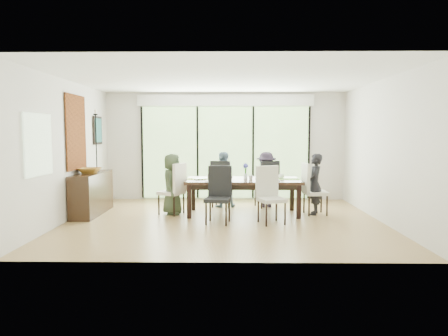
{
  "coord_description": "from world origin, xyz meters",
  "views": [
    {
      "loc": [
        0.12,
        -7.58,
        1.69
      ],
      "look_at": [
        0.0,
        0.25,
        1.0
      ],
      "focal_mm": 32.0,
      "sensor_mm": 36.0,
      "label": 1
    }
  ],
  "objects_px": {
    "table_top": "(243,181)",
    "person_far_right": "(266,179)",
    "person_far_left": "(222,179)",
    "vase": "(246,176)",
    "cup_c": "(281,176)",
    "chair_left_end": "(171,188)",
    "sideboard": "(92,193)",
    "laptop": "(202,179)",
    "cup_a": "(210,176)",
    "chair_far_right": "(266,183)",
    "chair_right_end": "(316,189)",
    "chair_far_left": "(222,183)",
    "person_right_end": "(315,184)",
    "person_left_end": "(172,184)",
    "chair_near_right": "(272,195)",
    "cup_b": "(251,178)",
    "bowl": "(90,171)",
    "chair_near_left": "(218,195)"
  },
  "relations": [
    {
      "from": "chair_left_end",
      "to": "person_far_left",
      "type": "distance_m",
      "value": 1.34
    },
    {
      "from": "chair_right_end",
      "to": "vase",
      "type": "xyz_separation_m",
      "value": [
        -1.45,
        0.05,
        0.25
      ]
    },
    {
      "from": "person_far_right",
      "to": "sideboard",
      "type": "bearing_deg",
      "value": -0.31
    },
    {
      "from": "chair_left_end",
      "to": "chair_near_right",
      "type": "distance_m",
      "value": 2.18
    },
    {
      "from": "person_right_end",
      "to": "cup_c",
      "type": "xyz_separation_m",
      "value": [
        -0.68,
        0.1,
        0.15
      ]
    },
    {
      "from": "person_far_left",
      "to": "cup_a",
      "type": "distance_m",
      "value": 0.74
    },
    {
      "from": "person_far_right",
      "to": "bowl",
      "type": "distance_m",
      "value": 3.84
    },
    {
      "from": "person_far_left",
      "to": "sideboard",
      "type": "bearing_deg",
      "value": 7.88
    },
    {
      "from": "chair_far_right",
      "to": "laptop",
      "type": "relative_size",
      "value": 3.33
    },
    {
      "from": "chair_right_end",
      "to": "cup_c",
      "type": "relative_size",
      "value": 8.87
    },
    {
      "from": "chair_near_right",
      "to": "cup_a",
      "type": "bearing_deg",
      "value": 120.87
    },
    {
      "from": "chair_far_right",
      "to": "person_right_end",
      "type": "bearing_deg",
      "value": 119.23
    },
    {
      "from": "vase",
      "to": "sideboard",
      "type": "height_order",
      "value": "sideboard"
    },
    {
      "from": "chair_left_end",
      "to": "cup_c",
      "type": "height_order",
      "value": "chair_left_end"
    },
    {
      "from": "chair_left_end",
      "to": "person_left_end",
      "type": "bearing_deg",
      "value": 114.86
    },
    {
      "from": "cup_a",
      "to": "person_right_end",
      "type": "bearing_deg",
      "value": -3.94
    },
    {
      "from": "chair_far_left",
      "to": "person_far_left",
      "type": "relative_size",
      "value": 0.85
    },
    {
      "from": "chair_left_end",
      "to": "chair_near_right",
      "type": "bearing_deg",
      "value": 91.35
    },
    {
      "from": "person_left_end",
      "to": "person_far_right",
      "type": "relative_size",
      "value": 1.0
    },
    {
      "from": "person_right_end",
      "to": "person_far_right",
      "type": "xyz_separation_m",
      "value": [
        -0.93,
        0.83,
        0.0
      ]
    },
    {
      "from": "chair_right_end",
      "to": "table_top",
      "type": "bearing_deg",
      "value": 84.71
    },
    {
      "from": "chair_far_right",
      "to": "person_right_end",
      "type": "height_order",
      "value": "person_right_end"
    },
    {
      "from": "person_far_left",
      "to": "vase",
      "type": "height_order",
      "value": "person_far_left"
    },
    {
      "from": "person_far_right",
      "to": "cup_c",
      "type": "distance_m",
      "value": 0.79
    },
    {
      "from": "table_top",
      "to": "cup_b",
      "type": "distance_m",
      "value": 0.2
    },
    {
      "from": "cup_b",
      "to": "cup_c",
      "type": "bearing_deg",
      "value": 17.1
    },
    {
      "from": "cup_b",
      "to": "bowl",
      "type": "height_order",
      "value": "bowl"
    },
    {
      "from": "vase",
      "to": "chair_near_left",
      "type": "bearing_deg",
      "value": -120.87
    },
    {
      "from": "vase",
      "to": "cup_b",
      "type": "distance_m",
      "value": 0.18
    },
    {
      "from": "vase",
      "to": "cup_a",
      "type": "xyz_separation_m",
      "value": [
        -0.75,
        0.1,
        -0.01
      ]
    },
    {
      "from": "chair_left_end",
      "to": "cup_a",
      "type": "distance_m",
      "value": 0.85
    },
    {
      "from": "chair_far_right",
      "to": "vase",
      "type": "xyz_separation_m",
      "value": [
        -0.5,
        -0.8,
        0.25
      ]
    },
    {
      "from": "chair_right_end",
      "to": "chair_far_right",
      "type": "distance_m",
      "value": 1.27
    },
    {
      "from": "cup_c",
      "to": "chair_left_end",
      "type": "bearing_deg",
      "value": -177.51
    },
    {
      "from": "table_top",
      "to": "person_far_right",
      "type": "bearing_deg",
      "value": 56.47
    },
    {
      "from": "cup_a",
      "to": "cup_b",
      "type": "bearing_deg",
      "value": -16.39
    },
    {
      "from": "table_top",
      "to": "laptop",
      "type": "height_order",
      "value": "laptop"
    },
    {
      "from": "cup_a",
      "to": "vase",
      "type": "bearing_deg",
      "value": -7.59
    },
    {
      "from": "person_right_end",
      "to": "cup_b",
      "type": "height_order",
      "value": "person_right_end"
    },
    {
      "from": "person_right_end",
      "to": "cup_a",
      "type": "xyz_separation_m",
      "value": [
        -2.18,
        0.15,
        0.15
      ]
    },
    {
      "from": "table_top",
      "to": "person_far_right",
      "type": "distance_m",
      "value": 1.0
    },
    {
      "from": "chair_far_left",
      "to": "person_right_end",
      "type": "height_order",
      "value": "person_right_end"
    },
    {
      "from": "table_top",
      "to": "chair_right_end",
      "type": "relative_size",
      "value": 2.18
    },
    {
      "from": "chair_near_right",
      "to": "cup_c",
      "type": "relative_size",
      "value": 8.87
    },
    {
      "from": "table_top",
      "to": "chair_far_left",
      "type": "relative_size",
      "value": 2.18
    },
    {
      "from": "cup_a",
      "to": "chair_far_right",
      "type": "bearing_deg",
      "value": 29.25
    },
    {
      "from": "person_right_end",
      "to": "cup_a",
      "type": "distance_m",
      "value": 2.19
    },
    {
      "from": "person_far_right",
      "to": "chair_right_end",
      "type": "bearing_deg",
      "value": 125.56
    },
    {
      "from": "person_far_right",
      "to": "cup_a",
      "type": "height_order",
      "value": "person_far_right"
    },
    {
      "from": "person_far_right",
      "to": "laptop",
      "type": "distance_m",
      "value": 1.68
    }
  ]
}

